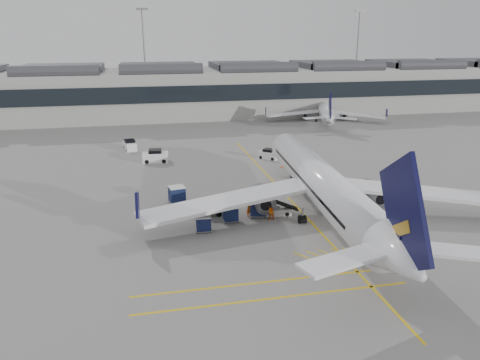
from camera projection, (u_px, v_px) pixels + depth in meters
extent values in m
plane|color=gray|center=(221.00, 235.00, 47.11)|extent=(220.00, 220.00, 0.00)
cube|color=#9E9E99|center=(169.00, 93.00, 112.55)|extent=(200.00, 20.00, 11.00)
cube|color=black|center=(172.00, 94.00, 102.75)|extent=(200.00, 0.50, 3.60)
cube|color=#38383D|center=(168.00, 67.00, 110.68)|extent=(200.00, 18.00, 1.40)
cylinder|color=slate|center=(145.00, 60.00, 122.48)|extent=(0.44, 0.44, 25.00)
cube|color=slate|center=(142.00, 9.00, 118.65)|extent=(3.00, 0.60, 0.50)
cylinder|color=slate|center=(357.00, 58.00, 134.59)|extent=(0.44, 0.44, 25.00)
cube|color=slate|center=(360.00, 11.00, 130.76)|extent=(3.00, 0.60, 0.50)
cube|color=gold|center=(286.00, 195.00, 58.45)|extent=(0.25, 60.00, 0.01)
cylinder|color=white|center=(321.00, 183.00, 51.92)|extent=(6.75, 33.89, 4.22)
cone|color=white|center=(283.00, 144.00, 69.94)|extent=(4.55, 4.79, 4.22)
cone|color=white|center=(404.00, 260.00, 33.35)|extent=(4.61, 5.69, 4.22)
cube|color=white|center=(228.00, 201.00, 49.24)|extent=(19.49, 8.44, 0.39)
cube|color=white|center=(418.00, 192.00, 52.03)|extent=(19.18, 10.98, 0.39)
cylinder|color=slate|center=(263.00, 199.00, 52.14)|extent=(2.65, 4.21, 2.36)
cylinder|color=slate|center=(374.00, 194.00, 53.85)|extent=(2.65, 4.21, 2.36)
cube|color=black|center=(404.00, 215.00, 33.03)|extent=(0.98, 8.54, 9.40)
cylinder|color=black|center=(292.00, 176.00, 65.07)|extent=(0.37, 0.74, 0.72)
cylinder|color=black|center=(302.00, 219.00, 49.84)|extent=(0.85, 0.95, 0.90)
cylinder|color=black|center=(353.00, 217.00, 50.57)|extent=(0.85, 0.95, 0.90)
cylinder|color=white|center=(324.00, 110.00, 107.64)|extent=(9.60, 22.61, 2.86)
cone|color=white|center=(320.00, 102.00, 119.91)|extent=(3.64, 3.76, 2.86)
cone|color=white|center=(330.00, 119.00, 94.99)|extent=(3.83, 4.34, 2.86)
cube|color=white|center=(293.00, 113.00, 107.40)|extent=(12.95, 2.84, 0.27)
cube|color=white|center=(357.00, 114.00, 106.12)|extent=(12.11, 9.74, 0.27)
cylinder|color=slate|center=(305.00, 115.00, 108.76)|extent=(2.35, 3.09, 1.60)
cylinder|color=slate|center=(343.00, 115.00, 107.98)|extent=(2.35, 3.09, 1.60)
cube|color=black|center=(330.00, 108.00, 94.78)|extent=(1.96, 5.59, 6.37)
cylinder|color=black|center=(321.00, 113.00, 116.59)|extent=(0.35, 0.53, 0.49)
cylinder|color=black|center=(316.00, 120.00, 106.64)|extent=(0.69, 0.74, 0.61)
cylinder|color=black|center=(333.00, 121.00, 106.30)|extent=(0.69, 0.74, 0.61)
cube|color=beige|center=(273.00, 211.00, 52.30)|extent=(4.11, 1.96, 0.73)
cube|color=black|center=(282.00, 204.00, 52.16)|extent=(3.64, 1.51, 1.54)
cube|color=beige|center=(263.00, 206.00, 51.96)|extent=(1.07, 1.45, 0.94)
cylinder|color=black|center=(261.00, 215.00, 51.50)|extent=(0.48, 0.23, 0.46)
cylinder|color=black|center=(259.00, 211.00, 52.88)|extent=(0.48, 0.23, 0.46)
cylinder|color=black|center=(287.00, 214.00, 51.80)|extent=(0.48, 0.23, 0.46)
cylinder|color=black|center=(285.00, 210.00, 53.19)|extent=(0.48, 0.23, 0.46)
cube|color=gray|center=(258.00, 215.00, 51.81)|extent=(2.07, 1.81, 0.13)
cube|color=#121C46|center=(258.00, 207.00, 51.55)|extent=(1.90, 1.73, 1.56)
cube|color=silver|center=(258.00, 200.00, 51.30)|extent=(1.96, 1.79, 0.11)
cylinder|color=black|center=(251.00, 217.00, 51.24)|extent=(0.25, 0.15, 0.24)
cylinder|color=black|center=(251.00, 213.00, 52.37)|extent=(0.25, 0.15, 0.24)
cylinder|color=black|center=(265.00, 217.00, 51.29)|extent=(0.25, 0.15, 0.24)
cylinder|color=black|center=(264.00, 213.00, 52.41)|extent=(0.25, 0.15, 0.24)
cube|color=gray|center=(177.00, 201.00, 55.88)|extent=(2.21, 1.93, 0.14)
cube|color=#121C46|center=(177.00, 194.00, 55.60)|extent=(2.03, 1.84, 1.66)
cube|color=silver|center=(177.00, 187.00, 55.34)|extent=(2.09, 1.91, 0.11)
cylinder|color=black|center=(172.00, 204.00, 55.05)|extent=(0.27, 0.16, 0.25)
cylinder|color=black|center=(169.00, 201.00, 56.16)|extent=(0.27, 0.16, 0.25)
cylinder|color=black|center=(185.00, 203.00, 55.65)|extent=(0.27, 0.16, 0.25)
cylinder|color=black|center=(182.00, 199.00, 56.75)|extent=(0.27, 0.16, 0.25)
cube|color=gray|center=(231.00, 220.00, 50.36)|extent=(1.71, 1.42, 0.12)
cube|color=#121C46|center=(231.00, 213.00, 50.12)|extent=(1.56, 1.37, 1.42)
cube|color=silver|center=(231.00, 207.00, 49.90)|extent=(1.61, 1.42, 0.10)
cylinder|color=black|center=(225.00, 223.00, 49.76)|extent=(0.22, 0.10, 0.22)
cylinder|color=black|center=(224.00, 219.00, 50.77)|extent=(0.22, 0.10, 0.22)
cylinder|color=black|center=(238.00, 222.00, 50.00)|extent=(0.22, 0.10, 0.22)
cylinder|color=black|center=(236.00, 218.00, 51.01)|extent=(0.22, 0.10, 0.22)
cube|color=gray|center=(204.00, 230.00, 47.88)|extent=(1.66, 1.40, 0.11)
cube|color=#121C46|center=(203.00, 223.00, 47.66)|extent=(1.52, 1.34, 1.36)
cube|color=silver|center=(203.00, 216.00, 47.44)|extent=(1.57, 1.39, 0.09)
cylinder|color=black|center=(198.00, 233.00, 47.32)|extent=(0.21, 0.10, 0.21)
cylinder|color=black|center=(197.00, 229.00, 48.29)|extent=(0.21, 0.10, 0.21)
cylinder|color=black|center=(211.00, 232.00, 47.52)|extent=(0.21, 0.10, 0.21)
cylinder|color=black|center=(210.00, 228.00, 48.49)|extent=(0.21, 0.10, 0.21)
imported|color=#FF610D|center=(249.00, 209.00, 51.62)|extent=(0.73, 0.74, 1.73)
imported|color=#E85E0C|center=(271.00, 211.00, 50.72)|extent=(0.98, 0.77, 1.97)
cube|color=#4D5245|center=(210.00, 210.00, 52.15)|extent=(2.86, 1.90, 1.08)
cube|color=#4D5245|center=(210.00, 204.00, 51.95)|extent=(1.43, 1.43, 0.54)
cylinder|color=black|center=(201.00, 215.00, 51.47)|extent=(0.63, 0.33, 0.61)
cylinder|color=black|center=(201.00, 210.00, 52.81)|extent=(0.63, 0.33, 0.61)
cylinder|color=black|center=(219.00, 214.00, 51.67)|extent=(0.63, 0.33, 0.61)
cylinder|color=black|center=(218.00, 209.00, 53.00)|extent=(0.63, 0.33, 0.61)
cone|color=#F24C0A|center=(282.00, 166.00, 70.44)|extent=(0.34, 0.34, 0.47)
cone|color=#F24C0A|center=(317.00, 196.00, 57.70)|extent=(0.34, 0.34, 0.47)
cube|color=white|center=(156.00, 157.00, 73.32)|extent=(4.10, 2.34, 1.53)
cube|color=black|center=(155.00, 152.00, 73.04)|extent=(2.14, 2.04, 0.66)
cylinder|color=black|center=(147.00, 162.00, 72.48)|extent=(0.68, 0.30, 0.66)
cylinder|color=black|center=(148.00, 159.00, 74.14)|extent=(0.68, 0.30, 0.66)
cylinder|color=black|center=(164.00, 161.00, 72.77)|extent=(0.68, 0.30, 0.66)
cylinder|color=black|center=(164.00, 158.00, 74.43)|extent=(0.68, 0.30, 0.66)
cube|color=white|center=(130.00, 146.00, 80.99)|extent=(2.45, 3.82, 1.38)
cube|color=black|center=(130.00, 141.00, 80.74)|extent=(1.99, 2.07, 0.59)
cylinder|color=black|center=(136.00, 149.00, 80.38)|extent=(0.33, 0.62, 0.59)
cylinder|color=black|center=(127.00, 150.00, 79.78)|extent=(0.33, 0.62, 0.59)
cylinder|color=black|center=(133.00, 146.00, 82.44)|extent=(0.33, 0.62, 0.59)
cylinder|color=black|center=(124.00, 147.00, 81.83)|extent=(0.33, 0.62, 0.59)
cube|color=white|center=(269.00, 155.00, 75.25)|extent=(3.40, 3.37, 1.24)
cube|color=black|center=(269.00, 151.00, 75.02)|extent=(2.20, 2.19, 0.53)
cylinder|color=black|center=(261.00, 157.00, 75.31)|extent=(0.52, 0.51, 0.53)
cylinder|color=black|center=(265.00, 155.00, 76.46)|extent=(0.52, 0.51, 0.53)
cylinder|color=black|center=(273.00, 159.00, 74.24)|extent=(0.52, 0.51, 0.53)
cylinder|color=black|center=(277.00, 157.00, 75.39)|extent=(0.52, 0.51, 0.53)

